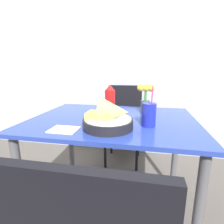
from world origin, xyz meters
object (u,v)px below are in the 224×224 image
food_basket (110,118)px  flower_vase (145,97)px  ketchup_bottle (110,101)px  drink_cup (149,115)px  chair_far_window (124,117)px

food_basket → flower_vase: size_ratio=1.30×
ketchup_bottle → drink_cup: (0.27, -0.18, -0.05)m
drink_cup → flower_vase: drink_cup is taller
chair_far_window → ketchup_bottle: 0.93m
ketchup_bottle → flower_vase: (0.25, 0.15, 0.01)m
food_basket → drink_cup: drink_cup is taller
chair_far_window → drink_cup: size_ratio=3.78×
chair_far_window → ketchup_bottle: (-0.00, -0.86, 0.35)m
chair_far_window → ketchup_bottle: ketchup_bottle is taller
chair_far_window → food_basket: food_basket is taller
chair_far_window → food_basket: (0.05, -1.12, 0.30)m
drink_cup → food_basket: bearing=-158.4°
chair_far_window → flower_vase: (0.25, -0.71, 0.37)m
chair_far_window → flower_vase: size_ratio=4.11×
chair_far_window → food_basket: 1.16m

